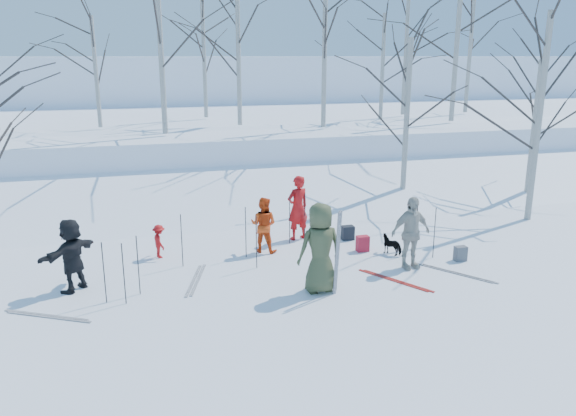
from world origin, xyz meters
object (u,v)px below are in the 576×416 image
object	(u,v)px
skier_red_seated	(159,241)
backpack_red	(363,244)
skier_cream_east	(411,233)
backpack_dark	(348,233)
backpack_grey	(460,254)
skier_redor_behind	(264,225)
skier_grey_west	(72,255)
skier_red_north	(298,208)
dog	(392,244)
skier_olive_center	(320,248)

from	to	relation	value
skier_red_seated	backpack_red	distance (m)	5.33
skier_cream_east	backpack_dark	bearing A→B (deg)	98.72
skier_cream_east	backpack_grey	size ratio (longest dim) A/B	4.73
skier_red_seated	skier_cream_east	world-z (taller)	skier_cream_east
skier_redor_behind	skier_grey_west	xyz separation A→B (m)	(-4.63, -1.36, 0.08)
skier_red_north	backpack_grey	xyz separation A→B (m)	(3.49, -2.80, -0.73)
skier_redor_behind	skier_cream_east	world-z (taller)	skier_cream_east
skier_grey_west	backpack_grey	distance (m)	9.34
backpack_red	skier_redor_behind	bearing A→B (deg)	164.89
skier_redor_behind	skier_grey_west	world-z (taller)	skier_grey_west
dog	backpack_dark	distance (m)	1.58
skier_redor_behind	skier_grey_west	bearing A→B (deg)	49.01
skier_olive_center	backpack_grey	size ratio (longest dim) A/B	5.29
skier_red_north	skier_grey_west	world-z (taller)	skier_red_north
skier_grey_west	dog	xyz separation A→B (m)	(7.84, 0.27, -0.57)
skier_red_north	dog	world-z (taller)	skier_red_north
skier_olive_center	skier_red_seated	xyz separation A→B (m)	(-3.29, 3.16, -0.57)
skier_redor_behind	skier_red_seated	bearing A→B (deg)	26.80
skier_cream_east	dog	size ratio (longest dim) A/B	2.94
skier_red_north	backpack_red	bearing A→B (deg)	115.93
skier_cream_east	skier_red_north	bearing A→B (deg)	118.59
skier_cream_east	backpack_red	world-z (taller)	skier_cream_east
skier_redor_behind	dog	bearing A→B (deg)	-166.16
skier_redor_behind	backpack_red	world-z (taller)	skier_redor_behind
skier_red_north	backpack_dark	world-z (taller)	skier_red_north
skier_olive_center	backpack_red	distance (m)	3.04
skier_olive_center	dog	size ratio (longest dim) A/B	3.29
backpack_red	backpack_dark	distance (m)	1.02
skier_cream_east	dog	xyz separation A→B (m)	(0.04, 1.03, -0.64)
backpack_dark	skier_red_seated	bearing A→B (deg)	-179.36
skier_grey_west	dog	world-z (taller)	skier_grey_west
backpack_red	skier_red_north	bearing A→B (deg)	133.25
skier_red_seated	backpack_grey	size ratio (longest dim) A/B	2.30
skier_cream_east	backpack_grey	bearing A→B (deg)	-2.61
skier_grey_west	backpack_dark	size ratio (longest dim) A/B	4.12
dog	backpack_red	size ratio (longest dim) A/B	1.46
skier_red_seated	backpack_grey	bearing A→B (deg)	-120.74
skier_red_seated	skier_grey_west	bearing A→B (deg)	116.82
skier_redor_behind	backpack_dark	distance (m)	2.60
dog	skier_red_seated	bearing A→B (deg)	-48.97
skier_redor_behind	backpack_red	bearing A→B (deg)	-162.46
backpack_dark	backpack_red	bearing A→B (deg)	-88.68
skier_grey_west	backpack_dark	distance (m)	7.38
backpack_red	skier_cream_east	bearing A→B (deg)	-66.46
skier_red_north	skier_redor_behind	size ratio (longest dim) A/B	1.24
skier_grey_west	backpack_dark	bearing A→B (deg)	144.49
skier_cream_east	backpack_red	xyz separation A→B (m)	(-0.62, 1.43, -0.69)
dog	skier_cream_east	bearing A→B (deg)	51.85
skier_olive_center	backpack_grey	world-z (taller)	skier_olive_center
skier_red_north	skier_cream_east	distance (m)	3.51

